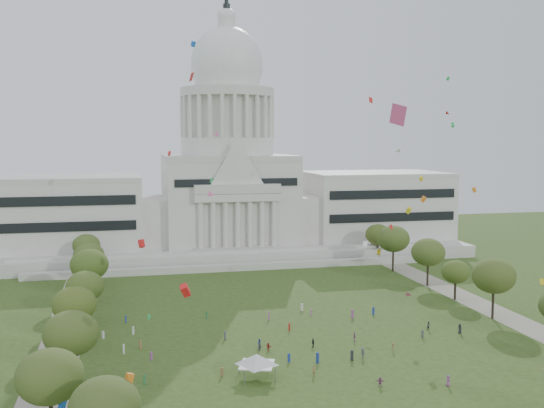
{
  "coord_description": "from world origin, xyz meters",
  "views": [
    {
      "loc": [
        -35.03,
        -106.44,
        39.8
      ],
      "look_at": [
        0.0,
        45.0,
        24.0
      ],
      "focal_mm": 42.0,
      "sensor_mm": 36.0,
      "label": 1
    }
  ],
  "objects": [
    {
      "name": "person_4",
      "position": [
        -0.57,
        7.52,
        0.87
      ],
      "size": [
        0.73,
        1.1,
        1.74
      ],
      "primitive_type": "imported",
      "rotation": [
        0.0,
        0.0,
        4.9
      ],
      "color": "#26262B",
      "rests_on": "ground"
    },
    {
      "name": "row_tree_l_4",
      "position": [
        -44.08,
        52.42,
        9.39
      ],
      "size": [
        9.29,
        9.29,
        13.21
      ],
      "color": "black",
      "rests_on": "ground"
    },
    {
      "name": "person_2",
      "position": [
        26.26,
        12.62,
        0.96
      ],
      "size": [
        1.04,
        0.79,
        1.91
      ],
      "primitive_type": "imported",
      "rotation": [
        0.0,
        0.0,
        0.26
      ],
      "color": "#4C4C51",
      "rests_on": "ground"
    },
    {
      "name": "row_tree_r_6",
      "position": [
        45.96,
        88.13,
        8.51
      ],
      "size": [
        8.42,
        8.42,
        11.97
      ],
      "color": "black",
      "rests_on": "ground"
    },
    {
      "name": "path_right",
      "position": [
        48.0,
        30.0,
        0.02
      ],
      "size": [
        8.0,
        160.0,
        0.04
      ],
      "primitive_type": "cube",
      "color": "gray",
      "rests_on": "ground"
    },
    {
      "name": "row_tree_r_4",
      "position": [
        44.76,
        50.04,
        9.29
      ],
      "size": [
        9.19,
        9.19,
        13.06
      ],
      "color": "black",
      "rests_on": "ground"
    },
    {
      "name": "person_6",
      "position": [
        15.19,
        -15.98,
        0.92
      ],
      "size": [
        0.68,
        0.96,
        1.85
      ],
      "primitive_type": "imported",
      "rotation": [
        0.0,
        0.0,
        1.68
      ],
      "color": "#994C8C",
      "rests_on": "ground"
    },
    {
      "name": "row_tree_l_6",
      "position": [
        -46.87,
        89.14,
        8.27
      ],
      "size": [
        8.19,
        8.19,
        11.64
      ],
      "color": "black",
      "rests_on": "ground"
    },
    {
      "name": "row_tree_l_5",
      "position": [
        -45.22,
        71.01,
        8.42
      ],
      "size": [
        8.33,
        8.33,
        11.85
      ],
      "color": "black",
      "rests_on": "ground"
    },
    {
      "name": "row_tree_r_5",
      "position": [
        43.49,
        70.19,
        9.93
      ],
      "size": [
        9.82,
        9.82,
        13.96
      ],
      "color": "black",
      "rests_on": "ground"
    },
    {
      "name": "distant_crowd",
      "position": [
        -12.96,
        14.19,
        0.86
      ],
      "size": [
        63.15,
        38.9,
        1.95
      ],
      "color": "#33723F",
      "rests_on": "ground"
    },
    {
      "name": "row_tree_r_2",
      "position": [
        44.17,
        17.44,
        9.66
      ],
      "size": [
        9.55,
        9.55,
        13.58
      ],
      "color": "black",
      "rests_on": "ground"
    },
    {
      "name": "row_tree_r_3",
      "position": [
        44.4,
        34.48,
        7.08
      ],
      "size": [
        7.01,
        7.01,
        9.98
      ],
      "color": "black",
      "rests_on": "ground"
    },
    {
      "name": "capitol",
      "position": [
        0.0,
        113.59,
        22.3
      ],
      "size": [
        160.0,
        64.5,
        91.3
      ],
      "color": "#B8B6AD",
      "rests_on": "ground"
    },
    {
      "name": "person_11",
      "position": [
        4.41,
        -13.64,
        0.8
      ],
      "size": [
        1.59,
        1.09,
        1.59
      ],
      "primitive_type": "imported",
      "rotation": [
        0.0,
        0.0,
        2.76
      ],
      "color": "#994C8C",
      "rests_on": "ground"
    },
    {
      "name": "kite_swarm",
      "position": [
        2.43,
        8.48,
        24.82
      ],
      "size": [
        87.98,
        112.17,
        60.33
      ],
      "color": "green",
      "rests_on": "ground"
    },
    {
      "name": "row_tree_l_0",
      "position": [
        -45.26,
        -21.68,
        8.95
      ],
      "size": [
        8.85,
        8.85,
        12.59
      ],
      "color": "black",
      "rests_on": "ground"
    },
    {
      "name": "person_0",
      "position": [
        31.5,
        9.23,
        0.99
      ],
      "size": [
        1.04,
        1.15,
        1.98
      ],
      "primitive_type": "imported",
      "rotation": [
        0.0,
        0.0,
        5.26
      ],
      "color": "#26262B",
      "rests_on": "ground"
    },
    {
      "name": "ground",
      "position": [
        0.0,
        0.0,
        0.0
      ],
      "size": [
        400.0,
        400.0,
        0.0
      ],
      "primitive_type": "plane",
      "color": "#324819",
      "rests_on": "ground"
    },
    {
      "name": "person_10",
      "position": [
        8.45,
        9.07,
        0.89
      ],
      "size": [
        0.95,
        1.18,
        1.78
      ],
      "primitive_type": "imported",
      "rotation": [
        0.0,
        0.0,
        1.15
      ],
      "color": "#994C8C",
      "rests_on": "ground"
    },
    {
      "name": "row_tree_l_2",
      "position": [
        -45.04,
        17.3,
        8.51
      ],
      "size": [
        8.42,
        8.42,
        11.97
      ],
      "color": "black",
      "rests_on": "ground"
    },
    {
      "name": "person_7",
      "position": [
        -4.72,
        -6.73,
        0.93
      ],
      "size": [
        0.84,
        0.79,
        1.87
      ],
      "primitive_type": "imported",
      "rotation": [
        0.0,
        0.0,
        3.73
      ],
      "color": "olive",
      "rests_on": "ground"
    },
    {
      "name": "person_8",
      "position": [
        -10.7,
        9.71,
        0.85
      ],
      "size": [
        0.88,
        0.6,
        1.7
      ],
      "primitive_type": "imported",
      "rotation": [
        0.0,
        0.0,
        3.03
      ],
      "color": "navy",
      "rests_on": "ground"
    },
    {
      "name": "person_5",
      "position": [
        -9.38,
        7.46,
        0.78
      ],
      "size": [
        1.34,
        1.49,
        1.56
      ],
      "primitive_type": "imported",
      "rotation": [
        0.0,
        0.0,
        2.23
      ],
      "color": "#B21E1E",
      "rests_on": "ground"
    },
    {
      "name": "person_9",
      "position": [
        13.41,
        1.72,
        0.84
      ],
      "size": [
        1.01,
        1.22,
        1.68
      ],
      "primitive_type": "imported",
      "rotation": [
        0.0,
        0.0,
        1.07
      ],
      "color": "olive",
      "rests_on": "ground"
    },
    {
      "name": "row_tree_l_3",
      "position": [
        -44.09,
        33.92,
        8.21
      ],
      "size": [
        8.12,
        8.12,
        11.55
      ],
      "color": "black",
      "rests_on": "ground"
    },
    {
      "name": "event_tent",
      "position": [
        -14.32,
        -5.68,
        3.32
      ],
      "size": [
        9.74,
        9.74,
        4.29
      ],
      "color": "#4C4C4C",
      "rests_on": "ground"
    },
    {
      "name": "row_tree_l_1",
      "position": [
        -44.07,
        -2.96,
        8.95
      ],
      "size": [
        8.86,
        8.86,
        12.59
      ],
      "color": "black",
      "rests_on": "ground"
    },
    {
      "name": "path_left",
      "position": [
        -48.0,
        30.0,
        0.02
      ],
      "size": [
        8.0,
        160.0,
        0.04
      ],
      "primitive_type": "cube",
      "color": "gray",
      "rests_on": "ground"
    },
    {
      "name": "person_3",
      "position": [
        6.48,
        -0.48,
        0.99
      ],
      "size": [
        1.35,
        1.39,
        1.98
      ],
      "primitive_type": "imported",
      "rotation": [
        0.0,
        0.0,
        5.46
      ],
      "color": "#4C4C51",
      "rests_on": "ground"
    },
    {
      "name": "near_tree_0",
      "position": [
        -38.0,
        -32.0,
        8.56
      ],
      "size": [
        8.47,
        8.47,
        12.04
      ],
      "color": "black",
      "rests_on": "ground"
    }
  ]
}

